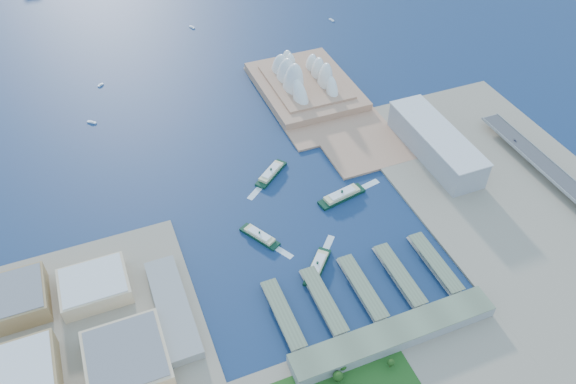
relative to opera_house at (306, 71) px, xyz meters
name	(u,v)px	position (x,y,z in m)	size (l,w,h in m)	color
ground	(318,243)	(-105.00, -280.00, -32.00)	(3000.00, 3000.00, 0.00)	#0F1B47
east_land	(530,213)	(135.00, -330.00, -30.50)	(240.00, 500.00, 3.00)	gray
peninsula	(312,96)	(2.50, -20.00, -30.50)	(135.00, 220.00, 3.00)	tan
opera_house	(306,71)	(0.00, 0.00, 0.00)	(134.00, 180.00, 58.00)	white
toaster_building	(435,143)	(90.00, -200.00, -11.50)	(45.00, 155.00, 35.00)	gray
west_buildings	(84,369)	(-355.00, -350.00, -15.50)	(200.00, 280.00, 27.00)	#9B7B4D
ferry_wharves	(362,288)	(-91.00, -355.00, -27.35)	(184.00, 90.00, 9.30)	#5C694F
terminal_building	(394,335)	(-90.00, -415.00, -23.00)	(200.00, 28.00, 12.00)	gray
ferry_a	(260,235)	(-160.75, -249.40, -27.39)	(12.41, 48.77, 9.22)	black
ferry_b	(271,172)	(-112.72, -157.26, -26.90)	(13.73, 53.94, 10.20)	black
ferry_c	(317,265)	(-120.17, -311.83, -27.02)	(13.41, 52.67, 9.96)	black
ferry_d	(342,194)	(-50.66, -225.89, -26.39)	(15.10, 59.32, 11.22)	black
boat_a	(92,122)	(-301.46, 34.65, -30.75)	(3.24, 12.96, 2.50)	white
boat_b	(101,85)	(-276.52, 125.35, -30.77)	(3.20, 9.13, 2.46)	white
boat_c	(332,20)	(130.61, 188.00, -30.69)	(3.39, 11.62, 2.62)	white
boat_e	(192,27)	(-104.05, 253.32, -30.63)	(3.55, 11.15, 2.74)	white
car_c	(515,141)	(191.00, -227.75, -16.48)	(1.87, 4.60, 1.34)	slate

